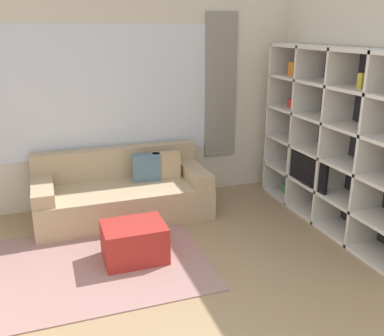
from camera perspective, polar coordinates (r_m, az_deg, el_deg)
name	(u,v)px	position (r m, az deg, el deg)	size (l,w,h in m)	color
wall_back	(100,99)	(5.48, -12.12, 8.93)	(6.36, 0.11, 2.70)	beige
wall_right	(365,110)	(5.04, 22.04, 7.14)	(0.07, 4.43, 2.70)	beige
area_rug	(51,272)	(4.37, -18.27, -12.97)	(2.96, 1.66, 0.01)	gray
shelving_unit	(337,140)	(5.08, 18.74, 3.54)	(0.42, 2.44, 2.01)	#232328
couch_main	(123,193)	(5.30, -9.17, -3.32)	(2.05, 0.93, 0.77)	tan
ottoman	(134,242)	(4.32, -7.70, -9.77)	(0.61, 0.47, 0.38)	#A82823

